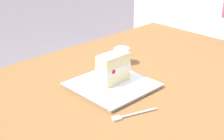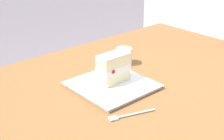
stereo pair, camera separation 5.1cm
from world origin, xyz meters
The scene contains 5 objects.
patio_table centered at (0.00, 0.00, 0.68)m, with size 1.41×1.09×0.77m.
dessert_plate centered at (-0.15, 0.05, 0.78)m, with size 0.29×0.29×0.02m.
cake_slice centered at (-0.14, 0.06, 0.84)m, with size 0.13×0.08×0.12m.
dessert_fork centered at (-0.26, -0.15, 0.77)m, with size 0.17×0.07×0.01m.
coffee_cup centered at (0.05, 0.19, 0.81)m, with size 0.07×0.07×0.08m.
Camera 1 is at (-0.97, -0.79, 1.36)m, focal length 52.57 mm.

